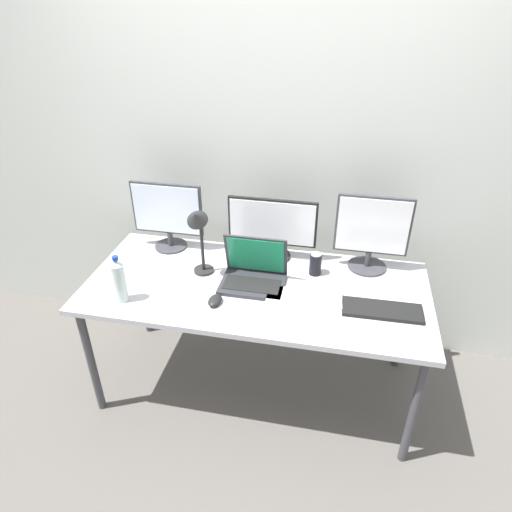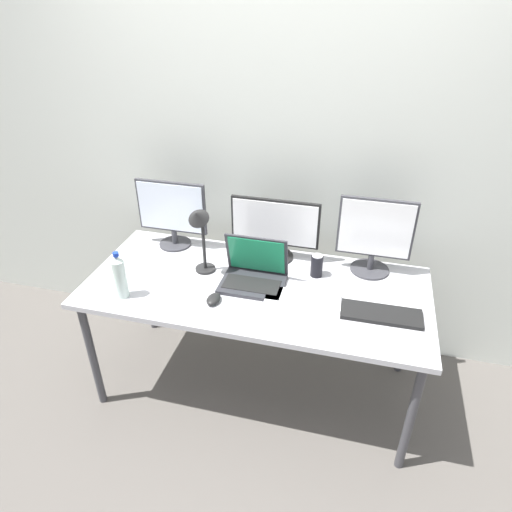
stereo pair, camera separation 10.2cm
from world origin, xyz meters
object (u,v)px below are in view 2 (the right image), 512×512
Objects in this scene: keyboard_aux at (381,314)px; desk_lamp at (199,228)px; soda_can_near_keyboard at (317,266)px; keyboard_main at (303,299)px; monitor_right at (375,235)px; mouse_by_keyboard at (214,299)px; laptop_silver at (254,273)px; work_desk at (256,294)px; monitor_center at (275,228)px; water_bottle at (120,276)px; monitor_left at (172,212)px.

keyboard_aux is 1.00m from desk_lamp.
keyboard_main is at bearing -97.24° from soda_can_near_keyboard.
mouse_by_keyboard is (-0.74, -0.49, -0.21)m from monitor_right.
work_desk is at bearing -55.03° from laptop_silver.
monitor_center is 1.95× the size of water_bottle.
laptop_silver is 2.65× the size of soda_can_near_keyboard.
monitor_right is (0.58, 0.29, 0.28)m from work_desk.
work_desk is 0.70m from monitor_right.
monitor_right is 0.35m from soda_can_near_keyboard.
monitor_right is 0.91m from mouse_by_keyboard.
laptop_silver is (-0.02, 0.02, 0.12)m from work_desk.
mouse_by_keyboard is 0.59m from soda_can_near_keyboard.
keyboard_main is at bearing 11.61° from water_bottle.
water_bottle reaches higher than soda_can_near_keyboard.
monitor_right is 0.45m from keyboard_aux.
work_desk is 4.30× the size of monitor_left.
desk_lamp is (-0.96, 0.13, 0.27)m from keyboard_aux.
monitor_left reaches higher than mouse_by_keyboard.
water_bottle is at bearing -155.31° from monitor_right.
laptop_silver reaches higher than soda_can_near_keyboard.
monitor_center is at bearing 40.25° from water_bottle.
keyboard_main is at bearing 19.36° from mouse_by_keyboard.
soda_can_near_keyboard is (-0.28, -0.12, -0.16)m from monitor_right.
mouse_by_keyboard is (-0.43, -0.12, 0.01)m from keyboard_main.
monitor_center is at bearing 153.94° from soda_can_near_keyboard.
work_desk is 0.46m from desk_lamp.
water_bottle is at bearing -155.18° from laptop_silver.
keyboard_aux is at bearing 10.77° from mouse_by_keyboard.
monitor_center is at bearing 38.52° from desk_lamp.
monitor_right is 3.42× the size of soda_can_near_keyboard.
monitor_center reaches higher than soda_can_near_keyboard.
keyboard_aux is 0.82m from mouse_by_keyboard.
water_bottle is (-0.46, -0.07, 0.10)m from mouse_by_keyboard.
work_desk is 0.39m from monitor_center.
laptop_silver is at bearing 124.97° from work_desk.
monitor_right is 1.15× the size of keyboard_main.
mouse_by_keyboard is at bearing -124.84° from laptop_silver.
keyboard_main and keyboard_aux have the same top height.
monitor_left is 1.31m from keyboard_aux.
water_bottle is at bearing -167.83° from mouse_by_keyboard.
mouse_by_keyboard reaches higher than work_desk.
water_bottle is 0.61× the size of desk_lamp.
laptop_silver is 0.68m from keyboard_aux.
desk_lamp is at bearing -163.37° from monitor_right.
water_bottle is at bearing -173.56° from keyboard_aux.
laptop_silver is at bearing -99.76° from monitor_center.
keyboard_aux is (0.38, -0.02, 0.00)m from keyboard_main.
monitor_left is at bearing 161.59° from keyboard_aux.
monitor_left is 1.00× the size of desk_lamp.
monitor_left is 4.12× the size of mouse_by_keyboard.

